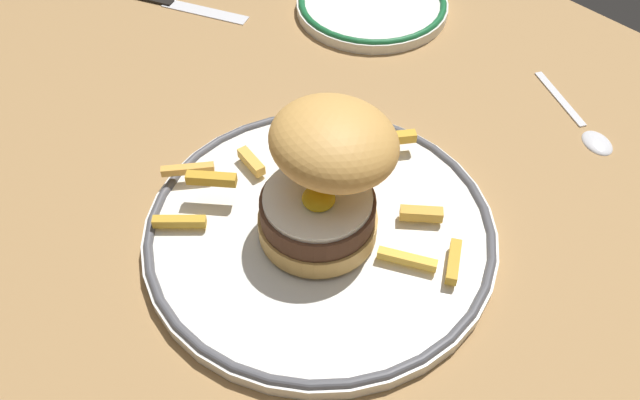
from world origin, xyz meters
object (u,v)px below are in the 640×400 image
at_px(side_plate, 372,4).
at_px(knife, 168,2).
at_px(burger, 327,174).
at_px(spoon, 590,131).
at_px(dinner_plate, 320,230).

xyz_separation_m(side_plate, knife, (-0.18, -0.17, -0.01)).
bearing_deg(burger, spoon, 74.27).
bearing_deg(knife, dinner_plate, -14.94).
bearing_deg(dinner_plate, side_plate, 127.96).
bearing_deg(burger, dinner_plate, -108.48).
distance_m(burger, knife, 0.41).
relative_size(burger, side_plate, 0.76).
distance_m(burger, spoon, 0.30).
relative_size(dinner_plate, spoon, 2.32).
height_order(knife, spoon, spoon).
bearing_deg(side_plate, dinner_plate, -52.04).
bearing_deg(knife, spoon, 20.56).
xyz_separation_m(burger, side_plate, (-0.22, 0.27, -0.06)).
xyz_separation_m(burger, spoon, (0.08, 0.28, -0.07)).
distance_m(dinner_plate, burger, 0.06).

